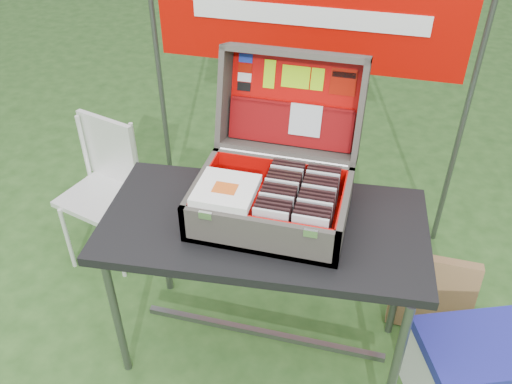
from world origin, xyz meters
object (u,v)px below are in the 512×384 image
(suitcase, at_px, (275,154))
(cardboard_box, at_px, (432,294))
(chair, at_px, (100,198))
(cooler, at_px, (469,374))
(table, at_px, (263,291))

(suitcase, distance_m, cardboard_box, 1.19)
(chair, bearing_deg, cooler, 1.65)
(suitcase, height_order, cardboard_box, suitcase)
(table, distance_m, cardboard_box, 0.88)
(table, distance_m, suitcase, 0.69)
(cardboard_box, bearing_deg, table, -153.27)
(cardboard_box, bearing_deg, suitcase, -157.72)
(table, bearing_deg, chair, 151.80)
(table, distance_m, chair, 1.12)
(table, xyz_separation_m, cardboard_box, (0.77, 0.37, -0.20))
(cooler, height_order, cardboard_box, cardboard_box)
(suitcase, bearing_deg, cardboard_box, 21.21)
(cooler, height_order, chair, chair)
(table, height_order, suitcase, suitcase)
(cardboard_box, bearing_deg, cooler, -68.90)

